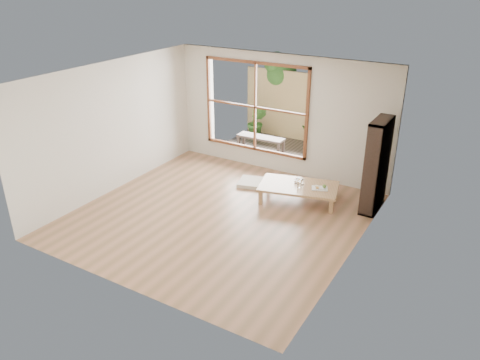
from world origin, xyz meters
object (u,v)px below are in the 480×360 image
at_px(food_tray, 321,188).
at_px(garden_bench, 261,139).
at_px(bookshelf, 377,166).
at_px(low_table, 299,187).

height_order(food_tray, garden_bench, food_tray).
relative_size(bookshelf, garden_bench, 1.48).
xyz_separation_m(low_table, bookshelf, (1.34, 0.42, 0.59)).
bearing_deg(bookshelf, food_tray, -159.16).
bearing_deg(garden_bench, low_table, -47.23).
relative_size(bookshelf, food_tray, 4.92).
relative_size(food_tray, garden_bench, 0.30).
height_order(bookshelf, garden_bench, bookshelf).
distance_m(low_table, food_tray, 0.43).
xyz_separation_m(bookshelf, food_tray, (-0.92, -0.35, -0.53)).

